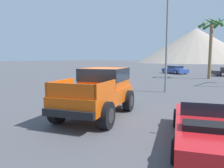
% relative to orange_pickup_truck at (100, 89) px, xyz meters
% --- Properties ---
extents(ground_plane, '(320.00, 320.00, 0.00)m').
position_rel_orange_pickup_truck_xyz_m(ground_plane, '(0.01, 0.18, -1.12)').
color(ground_plane, '#4C4C51').
extents(orange_pickup_truck, '(3.35, 5.04, 1.98)m').
position_rel_orange_pickup_truck_xyz_m(orange_pickup_truck, '(0.00, 0.00, 0.00)').
color(orange_pickup_truck, '#CC4C0C').
rests_on(orange_pickup_truck, ground_plane).
extents(red_convertible_car, '(3.29, 4.82, 1.08)m').
position_rel_orange_pickup_truck_xyz_m(red_convertible_car, '(4.54, -0.56, -0.69)').
color(red_convertible_car, red).
rests_on(red_convertible_car, ground_plane).
extents(parked_car_blue, '(4.82, 3.82, 1.23)m').
position_rel_orange_pickup_truck_xyz_m(parked_car_blue, '(-7.61, 25.80, -0.49)').
color(parked_car_blue, '#334C9E').
rests_on(parked_car_blue, ground_plane).
extents(street_lamp_post, '(0.90, 0.24, 7.82)m').
position_rel_orange_pickup_truck_xyz_m(street_lamp_post, '(-0.51, 7.46, 3.57)').
color(street_lamp_post, slate).
rests_on(street_lamp_post, ground_plane).
extents(palm_tree_short, '(3.01, 2.89, 7.03)m').
position_rel_orange_pickup_truck_xyz_m(palm_tree_short, '(-1.01, 20.19, 4.26)').
color(palm_tree_short, brown).
rests_on(palm_tree_short, ground_plane).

